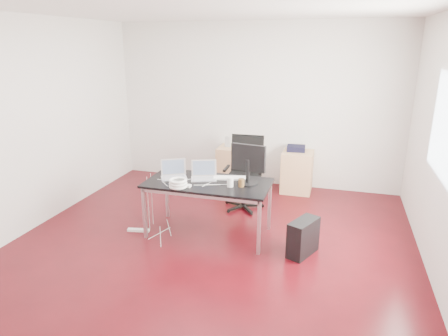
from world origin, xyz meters
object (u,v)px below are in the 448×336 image
(office_chair, at_px, (245,169))
(pc_tower, at_px, (303,237))
(desk, at_px, (208,186))
(filing_cabinet_right, at_px, (297,172))
(filing_cabinet_left, at_px, (233,166))

(office_chair, xyz_separation_m, pc_tower, (1.02, -1.26, -0.39))
(desk, bearing_deg, filing_cabinet_right, 64.32)
(filing_cabinet_left, relative_size, filing_cabinet_right, 1.00)
(pc_tower, bearing_deg, filing_cabinet_left, 148.64)
(filing_cabinet_left, relative_size, pc_tower, 1.56)
(filing_cabinet_right, bearing_deg, pc_tower, -81.40)
(office_chair, height_order, pc_tower, office_chair)
(filing_cabinet_right, xyz_separation_m, pc_tower, (0.32, -2.14, -0.13))
(filing_cabinet_left, bearing_deg, filing_cabinet_right, 0.00)
(desk, bearing_deg, pc_tower, -8.88)
(filing_cabinet_right, relative_size, pc_tower, 1.56)
(desk, relative_size, filing_cabinet_right, 2.29)
(office_chair, distance_m, pc_tower, 1.67)
(desk, relative_size, pc_tower, 3.56)
(office_chair, bearing_deg, filing_cabinet_right, 49.81)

